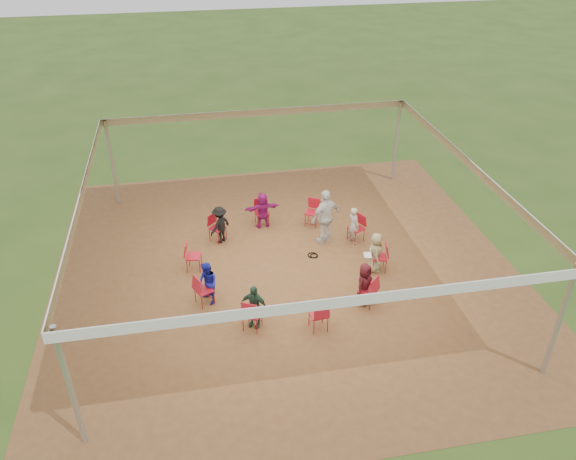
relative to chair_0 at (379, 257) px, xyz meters
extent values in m
plane|color=#2F4A17|center=(-2.59, 0.51, -0.45)|extent=(80.00, 80.00, 0.00)
plane|color=brown|center=(-2.59, 0.51, -0.44)|extent=(13.00, 13.00, 0.00)
cylinder|color=#B2B2B7|center=(-7.59, -4.49, 1.05)|extent=(0.12, 0.12, 3.00)
cylinder|color=#B2B2B7|center=(-7.59, 5.51, 1.05)|extent=(0.12, 0.12, 3.00)
cylinder|color=#B2B2B7|center=(2.41, -4.49, 1.05)|extent=(0.12, 0.12, 3.00)
cylinder|color=#B2B2B7|center=(2.41, 5.51, 1.05)|extent=(0.12, 0.12, 3.00)
plane|color=white|center=(-2.59, 0.51, 2.55)|extent=(10.30, 10.30, 0.00)
cube|color=white|center=(-2.59, -4.64, 2.43)|extent=(10.30, 0.03, 0.24)
cube|color=white|center=(-2.59, 5.66, 2.43)|extent=(10.30, 0.03, 0.24)
cube|color=white|center=(-7.74, 0.51, 2.43)|extent=(0.03, 10.30, 0.24)
cube|color=white|center=(2.56, 0.51, 2.43)|extent=(0.03, 10.30, 0.24)
imported|color=#928A5A|center=(-0.12, 0.02, 0.16)|extent=(0.44, 0.64, 1.21)
imported|color=#A59E92|center=(-0.31, 1.57, 0.16)|extent=(0.45, 0.52, 1.21)
imported|color=#921565|center=(-2.89, 3.00, 0.16)|extent=(1.16, 0.55, 1.21)
imported|color=black|center=(-4.30, 2.35, 0.16)|extent=(0.83, 0.81, 1.21)
imported|color=#171D9A|center=(-4.87, -0.56, 0.16)|extent=(0.55, 0.67, 1.21)
imported|color=#244431|center=(-3.81, -1.69, 0.16)|extent=(0.79, 0.66, 1.21)
imported|color=#3E0E14|center=(-0.87, -1.34, 0.16)|extent=(0.66, 0.64, 1.21)
imported|color=silver|center=(-1.15, 1.74, 0.44)|extent=(1.17, 0.93, 1.78)
torus|color=black|center=(-1.69, 1.05, -0.43)|extent=(0.40, 0.40, 0.03)
torus|color=black|center=(-1.65, 1.01, -0.43)|extent=(0.32, 0.32, 0.03)
cube|color=#B7B7BC|center=(-0.33, 0.07, 0.07)|extent=(0.25, 0.33, 0.01)
cube|color=#B7B7BC|center=(-0.24, 0.05, 0.17)|extent=(0.12, 0.30, 0.19)
cube|color=#CCE0FF|center=(-0.24, 0.05, 0.17)|extent=(0.09, 0.26, 0.16)
camera|label=1|loc=(-4.98, -12.42, 8.99)|focal=35.00mm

